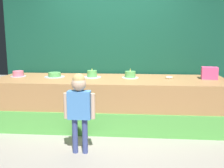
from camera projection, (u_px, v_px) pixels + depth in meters
name	position (u px, v px, depth m)	size (l,w,h in m)	color
ground_plane	(107.00, 136.00, 3.92)	(12.00, 12.00, 0.00)	gray
stage_platform	(110.00, 102.00, 4.41)	(3.82, 1.18, 0.78)	#B27F4C
curtain_backdrop	(114.00, 42.00, 4.91)	(4.17, 0.08, 2.73)	#144C38
child_figure	(79.00, 102.00, 3.25)	(0.40, 0.18, 1.03)	#3F4C8C
pink_box	(209.00, 73.00, 4.28)	(0.25, 0.18, 0.20)	#EF4F8E
donut	(169.00, 77.00, 4.35)	(0.12, 0.12, 0.03)	beige
cake_far_left	(18.00, 74.00, 4.55)	(0.27, 0.27, 0.10)	silver
cake_center_left	(55.00, 75.00, 4.50)	(0.35, 0.35, 0.08)	silver
cake_center_right	(92.00, 75.00, 4.46)	(0.31, 0.31, 0.16)	white
cake_far_right	(130.00, 75.00, 4.41)	(0.28, 0.28, 0.17)	white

